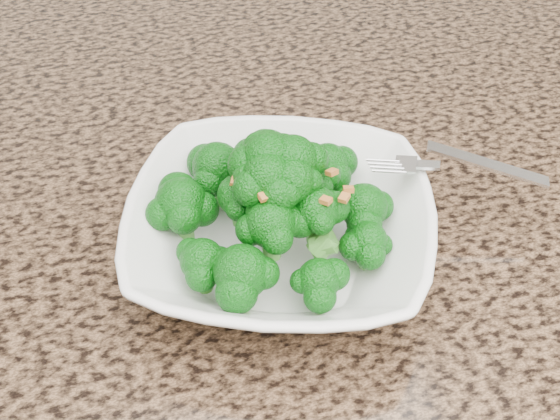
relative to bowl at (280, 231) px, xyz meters
name	(u,v)px	position (x,y,z in m)	size (l,w,h in m)	color
granite_counter	(150,237)	(-0.10, 0.06, -0.04)	(1.64, 1.04, 0.03)	brown
bowl	(280,231)	(0.00, 0.00, 0.00)	(0.23, 0.23, 0.06)	white
broccoli_pile	(280,166)	(0.00, 0.00, 0.06)	(0.20, 0.20, 0.07)	#0A5C0C
garlic_topping	(280,121)	(0.00, 0.00, 0.10)	(0.12, 0.12, 0.01)	#B9702D
fork	(431,165)	(0.12, 0.01, 0.03)	(0.16, 0.03, 0.01)	silver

